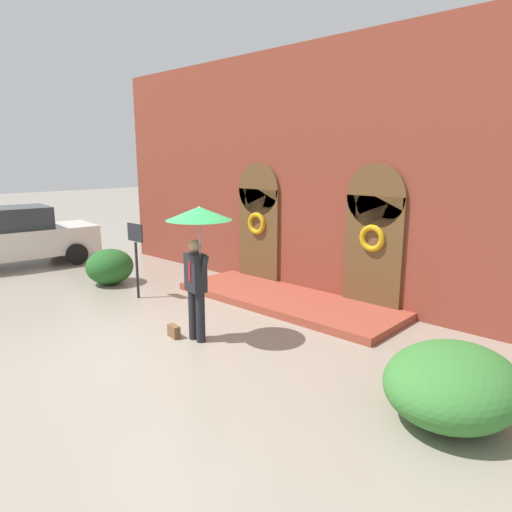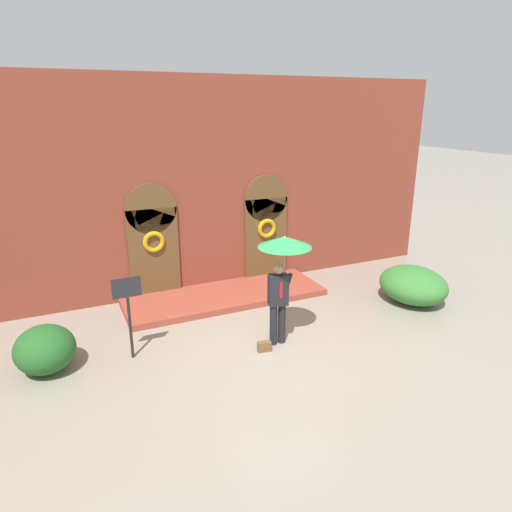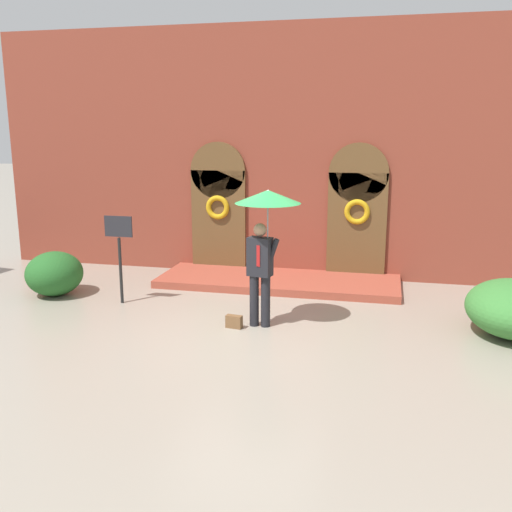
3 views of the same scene
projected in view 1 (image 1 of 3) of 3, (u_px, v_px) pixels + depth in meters
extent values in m
plane|color=gray|center=(174.00, 343.00, 7.89)|extent=(80.00, 80.00, 0.00)
cube|color=brown|center=(319.00, 174.00, 10.32)|extent=(14.00, 0.50, 5.60)
cube|color=brown|center=(258.00, 237.00, 11.51)|extent=(1.30, 0.08, 2.40)
cylinder|color=brown|center=(259.00, 189.00, 11.26)|extent=(1.30, 0.08, 1.30)
cube|color=brown|center=(373.00, 255.00, 9.38)|extent=(1.30, 0.08, 2.40)
cylinder|color=brown|center=(376.00, 196.00, 9.13)|extent=(1.30, 0.08, 1.30)
torus|color=#C69314|center=(257.00, 224.00, 11.39)|extent=(0.56, 0.12, 0.56)
torus|color=#C69314|center=(372.00, 238.00, 9.26)|extent=(0.56, 0.12, 0.56)
cube|color=#98402E|center=(285.00, 300.00, 10.06)|extent=(5.20, 1.80, 0.16)
cylinder|color=black|center=(193.00, 314.00, 8.01)|extent=(0.16, 0.16, 0.90)
cylinder|color=black|center=(200.00, 317.00, 7.88)|extent=(0.16, 0.16, 0.90)
cube|color=black|center=(195.00, 272.00, 7.79)|extent=(0.44, 0.32, 0.66)
cube|color=#A51919|center=(189.00, 271.00, 7.68)|extent=(0.06, 0.02, 0.36)
sphere|color=#A87A5B|center=(195.00, 246.00, 7.69)|extent=(0.22, 0.22, 0.22)
cylinder|color=black|center=(204.00, 269.00, 7.62)|extent=(0.22, 0.09, 0.46)
cylinder|color=gray|center=(200.00, 249.00, 7.61)|extent=(0.02, 0.02, 0.98)
cone|color=#1E7538|center=(199.00, 213.00, 7.49)|extent=(1.10, 1.10, 0.22)
cone|color=white|center=(199.00, 213.00, 7.48)|extent=(0.61, 0.61, 0.20)
cube|color=brown|center=(174.00, 331.00, 8.15)|extent=(0.30, 0.16, 0.22)
cylinder|color=black|center=(137.00, 270.00, 10.35)|extent=(0.06, 0.06, 1.30)
cube|color=#232328|center=(135.00, 233.00, 10.17)|extent=(0.56, 0.03, 0.40)
ellipsoid|color=#235B23|center=(110.00, 267.00, 11.59)|extent=(1.13, 1.19, 0.90)
ellipsoid|color=#387A33|center=(452.00, 384.00, 5.53)|extent=(1.57, 1.85, 0.92)
cube|color=silver|center=(22.00, 242.00, 13.57)|extent=(2.37, 4.31, 0.80)
cube|color=#2D3338|center=(10.00, 218.00, 13.27)|extent=(1.86, 2.25, 0.64)
cylinder|color=black|center=(59.00, 246.00, 15.12)|extent=(0.31, 0.66, 0.64)
cylinder|color=black|center=(77.00, 254.00, 13.75)|extent=(0.31, 0.66, 0.64)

